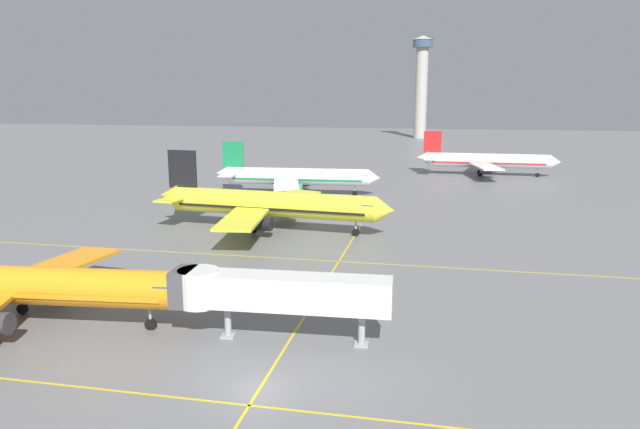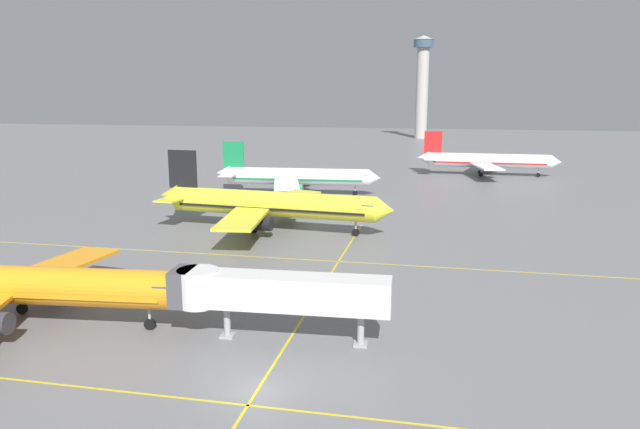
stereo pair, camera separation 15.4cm
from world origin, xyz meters
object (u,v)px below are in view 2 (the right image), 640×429
Objects in this scene: airliner_front_gate at (17,285)px; jet_bridge at (263,291)px; airliner_second_row at (269,204)px; airliner_third_row at (296,177)px; control_tower at (422,80)px; airliner_far_left_stand at (487,161)px.

jet_bridge is at bearing 2.98° from airliner_front_gate.
airliner_second_row is 1.10× the size of airliner_third_row.
airliner_far_left_stand is at bearing -80.27° from control_tower.
airliner_far_left_stand is 105.99m from jet_bridge.
airliner_front_gate is 0.97× the size of airliner_far_left_stand.
jet_bridge is 0.41× the size of control_tower.
airliner_far_left_stand is (38.30, 35.21, 0.09)m from airliner_third_row.
airliner_second_row is 1.08× the size of airliner_far_left_stand.
jet_bridge is at bearing -78.11° from airliner_third_row.
control_tower reaches higher than airliner_second_row.
airliner_front_gate is 39.98m from airliner_second_row.
control_tower is (18.14, 152.75, 21.40)m from airliner_third_row.
jet_bridge is at bearing -90.99° from control_tower.
airliner_third_row is at bearing 96.87° from airliner_second_row.
airliner_second_row is 185.21m from control_tower.
control_tower reaches higher than airliner_third_row.
jet_bridge is (14.32, -68.04, 0.59)m from airliner_third_row.
airliner_third_row is 155.30m from control_tower.
airliner_third_row is 1.84× the size of jet_bridge.
airliner_third_row reaches higher than jet_bridge.
airliner_third_row reaches higher than airliner_front_gate.
airliner_third_row is at bearing 84.06° from airliner_front_gate.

